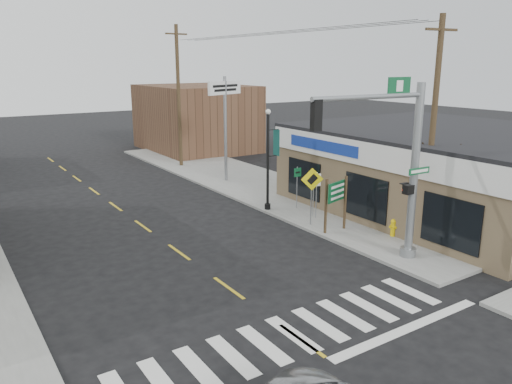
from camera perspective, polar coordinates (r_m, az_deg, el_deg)
ground at (r=14.51m, az=5.22°, el=-16.54°), size 140.00×140.00×0.00m
sidewalk_right at (r=29.18m, az=3.16°, el=-0.19°), size 6.00×38.00×0.13m
center_line at (r=20.70m, az=-8.80°, el=-6.80°), size 0.12×56.00×0.01m
crosswalk at (r=14.78m, az=4.22°, el=-15.87°), size 11.00×2.20×0.01m
thrift_store at (r=27.84m, az=21.19°, el=2.20°), size 12.00×14.00×4.00m
bldg_distant_right at (r=44.58m, az=-6.86°, el=8.42°), size 8.00×10.00×5.60m
traffic_signal_pole at (r=18.92m, az=16.24°, el=4.04°), size 5.43×0.40×6.88m
guide_sign at (r=22.38m, az=9.19°, el=-0.49°), size 1.41×0.13×2.47m
fire_hydrant at (r=22.58m, az=15.41°, el=-3.86°), size 0.24×0.24×0.78m
ped_crossing_sign at (r=23.05m, az=6.40°, el=0.67°), size 1.05×0.07×2.71m
lamp_post at (r=25.23m, az=1.48°, el=4.58°), size 0.67×0.52×5.14m
dance_center_sign at (r=31.53m, az=-3.57°, el=10.18°), size 3.09×0.19×6.56m
bare_tree at (r=22.10m, az=20.42°, el=4.43°), size 2.42×2.42×4.85m
shrub_front at (r=23.62m, az=18.85°, el=-3.16°), size 1.29×1.29×0.97m
shrub_back at (r=26.94m, az=8.78°, el=-0.62°), size 1.02×1.02×0.77m
utility_pole_near at (r=21.55m, az=19.54°, el=6.70°), size 1.60×0.24×9.19m
utility_pole_far at (r=36.78m, az=-8.84°, el=10.87°), size 1.73×0.26×9.95m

